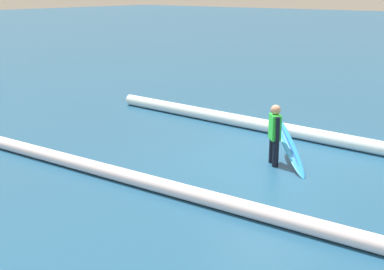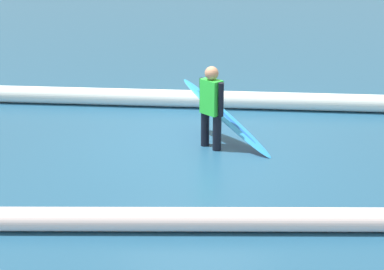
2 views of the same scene
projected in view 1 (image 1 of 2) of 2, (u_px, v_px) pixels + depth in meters
The scene contains 4 objects.
ground_plane at pixel (264, 161), 11.83m from camera, with size 162.45×162.45×0.00m, color navy.
surfer at pixel (275, 132), 11.40m from camera, with size 0.40×0.45×1.36m.
surfboard at pixel (288, 144), 11.52m from camera, with size 1.66×1.52×0.96m.
wave_crest_midground at pixel (236, 206), 9.04m from camera, with size 0.29×0.29×14.24m, color white.
Camera 1 is at (-5.72, 9.79, 3.80)m, focal length 48.63 mm.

